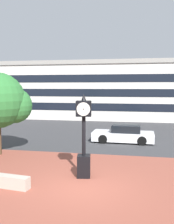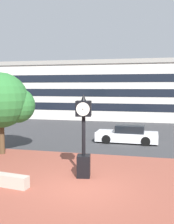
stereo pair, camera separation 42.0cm
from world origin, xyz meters
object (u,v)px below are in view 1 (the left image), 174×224
street_clock (84,137)px  car_street_near (124,134)px  plaza_tree (1,102)px  civic_building (101,90)px

street_clock → car_street_near: street_clock is taller
street_clock → plaza_tree: (-5.62, 2.93, 1.37)m
street_clock → civic_building: civic_building is taller
civic_building → car_street_near: bearing=-77.3°
plaza_tree → civic_building: 23.26m
street_clock → plaza_tree: 6.48m
plaza_tree → civic_building: civic_building is taller
plaza_tree → car_street_near: size_ratio=1.10×
car_street_near → civic_building: bearing=14.4°
street_clock → car_street_near: bearing=70.6°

